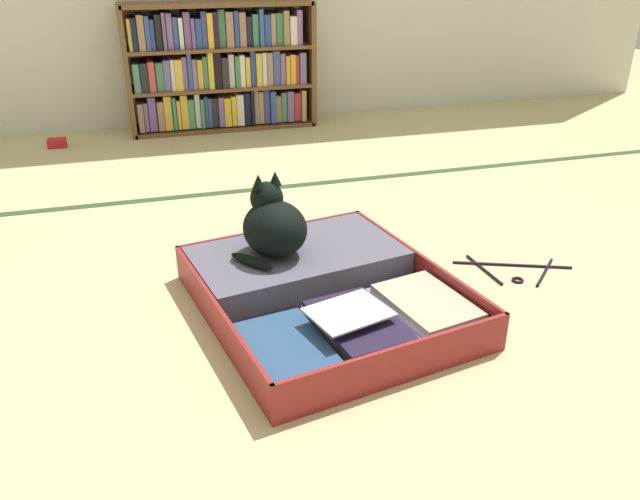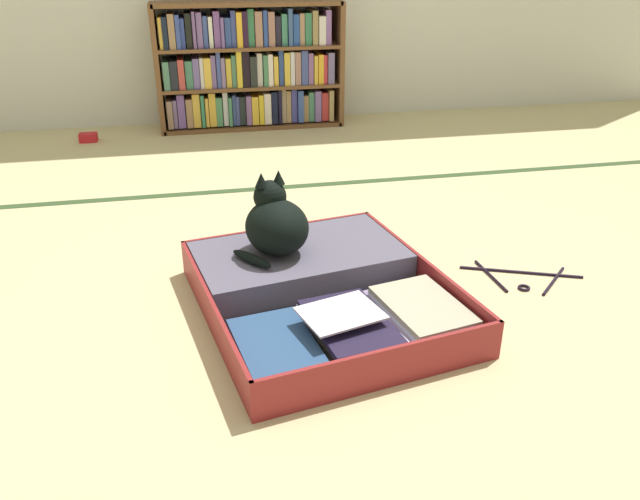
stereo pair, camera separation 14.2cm
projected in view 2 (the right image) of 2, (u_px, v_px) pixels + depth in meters
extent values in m
plane|color=#CABC85|center=(326.00, 296.00, 2.05)|extent=(10.00, 10.00, 0.00)
cube|color=#314926|center=(279.00, 187.00, 2.97)|extent=(4.80, 0.05, 0.00)
cube|color=brown|center=(158.00, 69.00, 3.76)|extent=(0.03, 0.29, 0.74)
cube|color=brown|center=(337.00, 63.00, 3.96)|extent=(0.03, 0.29, 0.74)
cube|color=brown|center=(247.00, 3.00, 3.70)|extent=(1.11, 0.29, 0.02)
cube|color=brown|center=(253.00, 124.00, 4.01)|extent=(1.11, 0.29, 0.02)
cube|color=brown|center=(251.00, 85.00, 3.91)|extent=(1.08, 0.29, 0.02)
cube|color=#8E6D57|center=(170.00, 111.00, 3.87)|extent=(0.03, 0.24, 0.17)
cube|color=slate|center=(175.00, 110.00, 3.88)|extent=(0.02, 0.24, 0.17)
cube|color=#6F4F98|center=(181.00, 108.00, 3.88)|extent=(0.04, 0.24, 0.20)
cube|color=#9C7551|center=(189.00, 110.00, 3.89)|extent=(0.04, 0.24, 0.17)
cube|color=gold|center=(196.00, 107.00, 3.90)|extent=(0.04, 0.24, 0.20)
cube|color=#368358|center=(202.00, 108.00, 3.90)|extent=(0.02, 0.24, 0.19)
cube|color=gold|center=(206.00, 109.00, 3.91)|extent=(0.02, 0.24, 0.17)
cube|color=gold|center=(212.00, 106.00, 3.92)|extent=(0.04, 0.24, 0.20)
cube|color=#468758|center=(218.00, 108.00, 3.93)|extent=(0.04, 0.24, 0.17)
cube|color=silver|center=(224.00, 105.00, 3.94)|extent=(0.03, 0.24, 0.20)
cube|color=#438257|center=(229.00, 108.00, 3.93)|extent=(0.02, 0.24, 0.17)
cube|color=#354A82|center=(233.00, 106.00, 3.95)|extent=(0.02, 0.24, 0.18)
cube|color=#3E4686|center=(236.00, 107.00, 3.95)|extent=(0.02, 0.24, 0.17)
cube|color=#212929|center=(241.00, 107.00, 3.96)|extent=(0.04, 0.24, 0.17)
cube|color=#7D5790|center=(247.00, 107.00, 3.96)|extent=(0.03, 0.24, 0.18)
cube|color=gold|center=(253.00, 107.00, 3.96)|extent=(0.04, 0.24, 0.17)
cube|color=yellow|center=(259.00, 106.00, 3.97)|extent=(0.03, 0.24, 0.18)
cube|color=silver|center=(266.00, 105.00, 3.97)|extent=(0.04, 0.24, 0.19)
cube|color=black|center=(272.00, 104.00, 3.98)|extent=(0.04, 0.24, 0.20)
cube|color=black|center=(278.00, 103.00, 3.98)|extent=(0.02, 0.24, 0.21)
cube|color=#9B8260|center=(281.00, 102.00, 4.00)|extent=(0.03, 0.24, 0.21)
cube|color=#9E7C51|center=(286.00, 103.00, 4.01)|extent=(0.03, 0.24, 0.20)
cube|color=#3D3E87|center=(291.00, 102.00, 4.01)|extent=(0.04, 0.24, 0.20)
cube|color=#334F95|center=(298.00, 103.00, 4.01)|extent=(0.03, 0.24, 0.20)
cube|color=olive|center=(303.00, 105.00, 4.04)|extent=(0.03, 0.24, 0.16)
cube|color=#447F5C|center=(308.00, 103.00, 4.04)|extent=(0.03, 0.24, 0.18)
cube|color=slate|center=(315.00, 103.00, 4.03)|extent=(0.04, 0.24, 0.19)
cube|color=#BB3232|center=(321.00, 103.00, 4.06)|extent=(0.04, 0.24, 0.17)
cube|color=#9D8351|center=(328.00, 102.00, 4.04)|extent=(0.03, 0.24, 0.19)
cube|color=brown|center=(249.00, 46.00, 3.81)|extent=(1.08, 0.29, 0.02)
cube|color=#4B7F64|center=(167.00, 73.00, 3.77)|extent=(0.04, 0.24, 0.16)
cube|color=black|center=(174.00, 73.00, 3.78)|extent=(0.04, 0.24, 0.17)
cube|color=#BC433C|center=(181.00, 72.00, 3.78)|extent=(0.04, 0.24, 0.17)
cube|color=#3F785C|center=(189.00, 72.00, 3.80)|extent=(0.04, 0.24, 0.16)
cube|color=slate|center=(196.00, 71.00, 3.81)|extent=(0.04, 0.24, 0.18)
cube|color=silver|center=(201.00, 71.00, 3.81)|extent=(0.02, 0.24, 0.18)
cube|color=gold|center=(207.00, 71.00, 3.81)|extent=(0.04, 0.24, 0.18)
cube|color=slate|center=(213.00, 69.00, 3.82)|extent=(0.03, 0.24, 0.19)
cube|color=#3C4C90|center=(218.00, 67.00, 3.82)|extent=(0.02, 0.24, 0.21)
cube|color=slate|center=(222.00, 70.00, 3.83)|extent=(0.02, 0.24, 0.17)
cube|color=gold|center=(227.00, 70.00, 3.85)|extent=(0.03, 0.24, 0.17)
cube|color=#447455|center=(233.00, 69.00, 3.85)|extent=(0.03, 0.24, 0.19)
cube|color=gold|center=(238.00, 67.00, 3.84)|extent=(0.03, 0.24, 0.21)
cube|color=black|center=(244.00, 67.00, 3.85)|extent=(0.04, 0.24, 0.21)
cube|color=#242926|center=(252.00, 69.00, 3.86)|extent=(0.04, 0.24, 0.18)
cube|color=silver|center=(258.00, 67.00, 3.88)|extent=(0.03, 0.24, 0.19)
cube|color=#417A51|center=(264.00, 68.00, 3.87)|extent=(0.03, 0.24, 0.18)
cube|color=silver|center=(268.00, 68.00, 3.88)|extent=(0.03, 0.24, 0.19)
cube|color=gold|center=(274.00, 68.00, 3.89)|extent=(0.03, 0.24, 0.17)
cube|color=#2D4689|center=(279.00, 65.00, 3.90)|extent=(0.03, 0.24, 0.21)
cube|color=gold|center=(284.00, 66.00, 3.89)|extent=(0.03, 0.24, 0.19)
cube|color=silver|center=(290.00, 66.00, 3.90)|extent=(0.02, 0.24, 0.20)
cube|color=#9C7062|center=(295.00, 66.00, 3.91)|extent=(0.03, 0.24, 0.20)
cube|color=#3B4A8A|center=(301.00, 65.00, 3.91)|extent=(0.04, 0.24, 0.20)
cube|color=slate|center=(308.00, 66.00, 3.93)|extent=(0.03, 0.24, 0.19)
cube|color=gold|center=(312.00, 67.00, 3.93)|extent=(0.02, 0.24, 0.17)
cube|color=gold|center=(317.00, 67.00, 3.94)|extent=(0.03, 0.24, 0.18)
cube|color=#B93037|center=(322.00, 67.00, 3.95)|extent=(0.02, 0.24, 0.17)
cube|color=slate|center=(327.00, 66.00, 3.95)|extent=(0.04, 0.24, 0.19)
cube|color=gold|center=(161.00, 32.00, 3.67)|extent=(0.02, 0.24, 0.18)
cube|color=black|center=(165.00, 31.00, 3.67)|extent=(0.03, 0.24, 0.18)
cube|color=#9A7552|center=(172.00, 30.00, 3.67)|extent=(0.04, 0.24, 0.19)
cube|color=#334792|center=(178.00, 30.00, 3.68)|extent=(0.02, 0.24, 0.19)
cube|color=navy|center=(182.00, 32.00, 3.69)|extent=(0.02, 0.24, 0.17)
cube|color=black|center=(188.00, 29.00, 3.70)|extent=(0.03, 0.24, 0.19)
cube|color=#6C4E85|center=(193.00, 28.00, 3.69)|extent=(0.02, 0.24, 0.20)
cube|color=slate|center=(199.00, 29.00, 3.71)|extent=(0.03, 0.24, 0.20)
cube|color=#344689|center=(205.00, 30.00, 3.72)|extent=(0.03, 0.24, 0.18)
cube|color=silver|center=(210.00, 30.00, 3.73)|extent=(0.02, 0.24, 0.17)
cube|color=#754C8C|center=(216.00, 28.00, 3.73)|extent=(0.04, 0.24, 0.20)
cube|color=#674E8E|center=(221.00, 31.00, 3.73)|extent=(0.02, 0.24, 0.17)
cube|color=#2C4789|center=(227.00, 31.00, 3.75)|extent=(0.03, 0.24, 0.17)
cube|color=#35428B|center=(232.00, 27.00, 3.75)|extent=(0.03, 0.24, 0.20)
cube|color=gold|center=(238.00, 28.00, 3.74)|extent=(0.03, 0.24, 0.20)
cube|color=black|center=(243.00, 28.00, 3.75)|extent=(0.03, 0.24, 0.20)
cube|color=#3A8253|center=(249.00, 26.00, 3.77)|extent=(0.04, 0.24, 0.21)
cube|color=#9D705A|center=(257.00, 27.00, 3.76)|extent=(0.04, 0.24, 0.20)
cube|color=navy|center=(263.00, 27.00, 3.77)|extent=(0.03, 0.24, 0.20)
cube|color=#9C6E5E|center=(269.00, 27.00, 3.78)|extent=(0.04, 0.24, 0.19)
cube|color=#201D2B|center=(275.00, 29.00, 3.81)|extent=(0.03, 0.24, 0.17)
cube|color=#3C8162|center=(282.00, 28.00, 3.81)|extent=(0.03, 0.24, 0.18)
cube|color=#365384|center=(288.00, 26.00, 3.79)|extent=(0.02, 0.24, 0.21)
cube|color=#284A93|center=(293.00, 28.00, 3.82)|extent=(0.04, 0.24, 0.18)
cube|color=#9E795A|center=(299.00, 28.00, 3.82)|extent=(0.03, 0.24, 0.18)
cube|color=#33744D|center=(305.00, 27.00, 3.83)|extent=(0.04, 0.24, 0.18)
cube|color=olive|center=(312.00, 26.00, 3.83)|extent=(0.03, 0.24, 0.20)
cube|color=silver|center=(319.00, 29.00, 3.84)|extent=(0.04, 0.24, 0.17)
cube|color=#7C5592|center=(325.00, 26.00, 3.84)|extent=(0.03, 0.24, 0.20)
cube|color=maroon|center=(351.00, 344.00, 1.79)|extent=(0.77, 0.54, 0.01)
cube|color=maroon|center=(385.00, 369.00, 1.59)|extent=(0.70, 0.14, 0.12)
cube|color=maroon|center=(230.00, 355.00, 1.65)|extent=(0.09, 0.42, 0.12)
cube|color=maroon|center=(457.00, 304.00, 1.88)|extent=(0.09, 0.42, 0.12)
cube|color=#535154|center=(351.00, 341.00, 1.78)|extent=(0.75, 0.51, 0.01)
cube|color=maroon|center=(300.00, 279.00, 2.14)|extent=(0.77, 0.54, 0.01)
cube|color=maroon|center=(280.00, 241.00, 2.29)|extent=(0.70, 0.14, 0.12)
cube|color=maroon|center=(197.00, 284.00, 2.00)|extent=(0.09, 0.42, 0.12)
cube|color=maroon|center=(391.00, 248.00, 2.23)|extent=(0.09, 0.42, 0.12)
cube|color=#535154|center=(300.00, 276.00, 2.13)|extent=(0.75, 0.51, 0.01)
cylinder|color=black|center=(323.00, 305.00, 1.96)|extent=(0.68, 0.14, 0.02)
cube|color=#BD9B91|center=(275.00, 354.00, 1.70)|extent=(0.25, 0.34, 0.02)
cube|color=navy|center=(277.00, 346.00, 1.70)|extent=(0.25, 0.35, 0.02)
cube|color=#7B6C5D|center=(352.00, 337.00, 1.78)|extent=(0.27, 0.36, 0.02)
cube|color=slate|center=(354.00, 332.00, 1.77)|extent=(0.26, 0.34, 0.01)
cube|color=silver|center=(353.00, 328.00, 1.76)|extent=(0.27, 0.38, 0.02)
cube|color=#201832|center=(350.00, 323.00, 1.76)|extent=(0.25, 0.34, 0.02)
cube|color=black|center=(421.00, 323.00, 1.85)|extent=(0.25, 0.34, 0.02)
cube|color=gray|center=(420.00, 316.00, 1.84)|extent=(0.27, 0.40, 0.02)
cube|color=silver|center=(423.00, 310.00, 1.84)|extent=(0.26, 0.34, 0.01)
cube|color=#ADA88B|center=(423.00, 306.00, 1.83)|extent=(0.26, 0.34, 0.02)
cube|color=white|center=(341.00, 313.00, 1.74)|extent=(0.25, 0.22, 0.01)
cube|color=#575365|center=(299.00, 263.00, 2.11)|extent=(0.74, 0.50, 0.11)
torus|color=white|center=(306.00, 247.00, 2.11)|extent=(0.13, 0.13, 0.01)
cylinder|color=black|center=(229.00, 251.00, 2.21)|extent=(0.02, 0.02, 0.11)
cylinder|color=black|center=(331.00, 234.00, 2.34)|extent=(0.02, 0.02, 0.11)
cube|color=red|center=(429.00, 357.00, 1.65)|extent=(0.04, 0.01, 0.02)
cube|color=red|center=(439.00, 342.00, 1.64)|extent=(0.04, 0.01, 0.02)
ellipsoid|color=black|center=(277.00, 227.00, 2.03)|extent=(0.25, 0.27, 0.18)
ellipsoid|color=black|center=(270.00, 232.00, 2.10)|extent=(0.16, 0.11, 0.10)
sphere|color=black|center=(270.00, 197.00, 2.03)|extent=(0.11, 0.11, 0.11)
cone|color=black|center=(278.00, 177.00, 2.01)|extent=(0.04, 0.04, 0.05)
cone|color=black|center=(261.00, 180.00, 1.99)|extent=(0.04, 0.04, 0.05)
sphere|color=gold|center=(270.00, 190.00, 2.07)|extent=(0.02, 0.02, 0.02)
sphere|color=gold|center=(259.00, 191.00, 2.06)|extent=(0.02, 0.02, 0.02)
ellipsoid|color=black|center=(252.00, 259.00, 1.98)|extent=(0.13, 0.16, 0.03)
cylinder|color=black|center=(520.00, 272.00, 2.19)|extent=(0.39, 0.17, 0.01)
cylinder|color=black|center=(554.00, 281.00, 2.13)|extent=(0.17, 0.16, 0.01)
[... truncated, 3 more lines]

